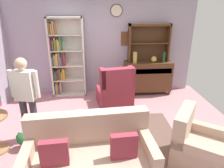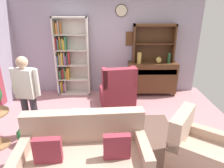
% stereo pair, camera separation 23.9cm
% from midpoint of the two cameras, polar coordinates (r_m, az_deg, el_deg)
% --- Properties ---
extents(ground_plane, '(5.40, 4.60, 0.02)m').
position_cam_midpoint_polar(ground_plane, '(4.09, -2.93, -13.74)').
color(ground_plane, '#B27A7F').
extents(wall_back, '(5.00, 0.09, 2.80)m').
position_cam_midpoint_polar(wall_back, '(5.56, -3.89, 11.63)').
color(wall_back, '#A399AD').
rests_on(wall_back, ground_plane).
extents(area_rug, '(2.24, 1.91, 0.01)m').
position_cam_midpoint_polar(area_rug, '(3.85, 0.31, -16.01)').
color(area_rug, brown).
rests_on(area_rug, ground_plane).
extents(bookshelf, '(0.90, 0.30, 2.10)m').
position_cam_midpoint_polar(bookshelf, '(5.53, -14.62, 7.06)').
color(bookshelf, silver).
rests_on(bookshelf, ground_plane).
extents(sideboard, '(1.30, 0.45, 0.92)m').
position_cam_midpoint_polar(sideboard, '(5.67, 8.87, 2.25)').
color(sideboard, '#4C2D19').
rests_on(sideboard, ground_plane).
extents(sideboard_hutch, '(1.10, 0.26, 1.00)m').
position_cam_midpoint_polar(sideboard_hutch, '(5.52, 9.24, 12.98)').
color(sideboard_hutch, '#4C2D19').
rests_on(sideboard_hutch, sideboard).
extents(vase_tall, '(0.11, 0.11, 0.29)m').
position_cam_midpoint_polar(vase_tall, '(5.36, 5.30, 7.52)').
color(vase_tall, tan).
rests_on(vase_tall, sideboard).
extents(vase_round, '(0.15, 0.15, 0.17)m').
position_cam_midpoint_polar(vase_round, '(5.50, 10.65, 6.94)').
color(vase_round, tan).
rests_on(vase_round, sideboard).
extents(bottle_wine, '(0.07, 0.07, 0.27)m').
position_cam_midpoint_polar(bottle_wine, '(5.54, 13.36, 7.39)').
color(bottle_wine, '#194223').
rests_on(bottle_wine, sideboard).
extents(couch_floral, '(1.86, 0.98, 0.90)m').
position_cam_midpoint_polar(couch_floral, '(3.07, -8.61, -20.15)').
color(couch_floral, tan).
rests_on(couch_floral, ground_plane).
extents(armchair_floral, '(1.07, 1.06, 0.88)m').
position_cam_midpoint_polar(armchair_floral, '(3.47, 21.44, -16.51)').
color(armchair_floral, tan).
rests_on(armchair_floral, ground_plane).
extents(wingback_chair, '(0.90, 0.92, 1.05)m').
position_cam_midpoint_polar(wingback_chair, '(4.85, -0.49, -2.40)').
color(wingback_chair, maroon).
rests_on(wingback_chair, ground_plane).
extents(potted_plant_small, '(0.23, 0.23, 0.32)m').
position_cam_midpoint_polar(potted_plant_small, '(3.95, -25.56, -14.10)').
color(potted_plant_small, '#AD6B4C').
rests_on(potted_plant_small, ground_plane).
extents(person_reading, '(0.53, 0.26, 1.56)m').
position_cam_midpoint_polar(person_reading, '(3.82, -25.02, -2.77)').
color(person_reading, '#38333D').
rests_on(person_reading, ground_plane).
extents(coffee_table, '(0.80, 0.50, 0.42)m').
position_cam_midpoint_polar(coffee_table, '(3.70, -4.87, -11.17)').
color(coffee_table, '#4C2D19').
rests_on(coffee_table, ground_plane).
extents(book_stack, '(0.19, 0.14, 0.04)m').
position_cam_midpoint_polar(book_stack, '(3.63, -5.40, -10.29)').
color(book_stack, gray).
rests_on(book_stack, coffee_table).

